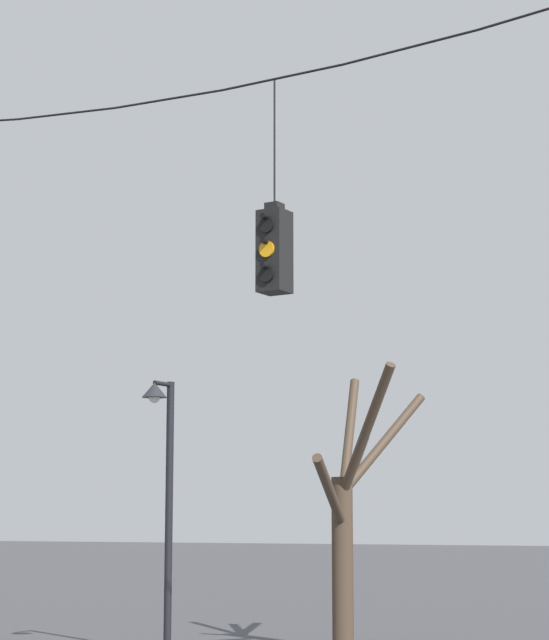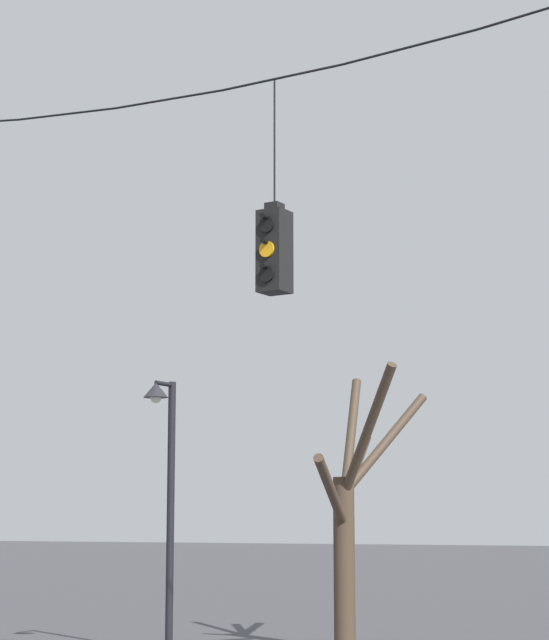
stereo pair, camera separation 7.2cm
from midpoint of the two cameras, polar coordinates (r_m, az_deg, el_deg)
The scene contains 4 objects.
span_wire at distance 15.91m, azimuth 0.15°, elevation 11.50°, with size 12.27×0.03×0.46m.
traffic_light_near_right_pole at distance 15.28m, azimuth -0.14°, elevation 3.23°, with size 0.34×0.58×2.72m.
street_lamp at distance 19.74m, azimuth -5.22°, elevation -6.52°, with size 0.39×0.69×4.21m.
bare_tree at distance 20.50m, azimuth 3.36°, elevation -8.70°, with size 1.97×3.67×4.48m.
Camera 1 is at (7.60, -13.02, 1.96)m, focal length 70.00 mm.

